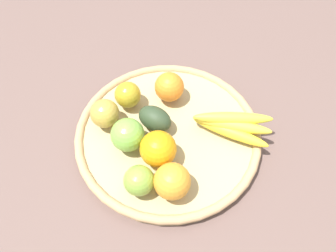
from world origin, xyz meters
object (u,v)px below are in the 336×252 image
object	(u,v)px
banana_bunch	(232,125)
apple_0	(128,95)
orange_0	(158,149)
avocado	(155,119)
orange_1	(172,181)
apple_1	(105,113)
orange_2	(169,87)
apple_2	(128,135)
apple_3	(139,181)

from	to	relation	value
banana_bunch	apple_0	bearing A→B (deg)	86.91
orange_0	avocado	distance (m)	0.09
orange_1	apple_1	distance (m)	0.24
orange_2	orange_1	world-z (taller)	orange_1
apple_2	avocado	bearing A→B (deg)	-32.76
apple_2	apple_3	xyz separation A→B (m)	(-0.10, -0.06, -0.01)
apple_1	banana_bunch	bearing A→B (deg)	-79.25
avocado	apple_1	world-z (taller)	apple_1
orange_0	orange_1	distance (m)	0.08
banana_bunch	apple_1	distance (m)	0.30
avocado	orange_2	bearing A→B (deg)	-4.64
apple_1	orange_2	bearing A→B (deg)	-46.18
apple_0	apple_1	size ratio (longest dim) A/B	0.95
apple_2	orange_0	bearing A→B (deg)	-102.54
apple_2	apple_1	size ratio (longest dim) A/B	1.12
apple_0	orange_1	world-z (taller)	orange_1
banana_bunch	orange_1	xyz separation A→B (m)	(-0.18, 0.09, 0.01)
apple_2	orange_2	world-z (taller)	apple_2
apple_2	apple_3	distance (m)	0.11
banana_bunch	avocado	distance (m)	0.18
orange_2	apple_0	bearing A→B (deg)	118.06
orange_0	apple_2	world-z (taller)	orange_0
banana_bunch	apple_0	xyz separation A→B (m)	(0.01, 0.26, 0.01)
apple_0	orange_2	distance (m)	0.10
avocado	orange_2	distance (m)	0.10
banana_bunch	apple_1	world-z (taller)	apple_1
banana_bunch	orange_2	distance (m)	0.18
apple_0	apple_3	world-z (taller)	same
avocado	banana_bunch	bearing A→B (deg)	-79.28
avocado	apple_2	xyz separation A→B (m)	(-0.07, 0.04, 0.01)
banana_bunch	orange_1	bearing A→B (deg)	152.74
orange_0	orange_1	xyz separation A→B (m)	(-0.06, -0.05, -0.00)
banana_bunch	apple_2	xyz separation A→B (m)	(-0.10, 0.22, 0.01)
apple_0	avocado	xyz separation A→B (m)	(-0.05, -0.08, -0.00)
apple_2	apple_0	bearing A→B (deg)	20.17
orange_0	avocado	size ratio (longest dim) A/B	0.97
orange_2	orange_0	bearing A→B (deg)	-171.51
apple_0	orange_2	xyz separation A→B (m)	(0.05, -0.09, 0.00)
banana_bunch	apple_3	bearing A→B (deg)	140.67
apple_2	orange_1	distance (m)	0.15
banana_bunch	orange_1	distance (m)	0.20
apple_0	apple_2	size ratio (longest dim) A/B	0.85
orange_2	apple_1	distance (m)	0.17
orange_0	apple_1	world-z (taller)	orange_0
apple_2	banana_bunch	bearing A→B (deg)	-65.59
apple_0	apple_3	bearing A→B (deg)	-154.26
banana_bunch	avocado	bearing A→B (deg)	100.72
orange_2	avocado	bearing A→B (deg)	175.36
orange_1	apple_2	bearing A→B (deg)	57.16
apple_3	apple_0	bearing A→B (deg)	25.74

